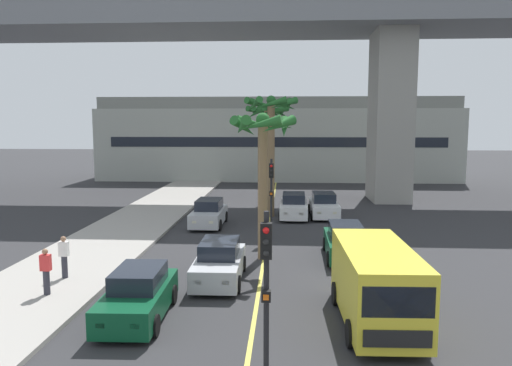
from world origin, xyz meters
TOP-DOWN VIEW (x-y plane):
  - sidewalk_left at (-8.00, 16.00)m, footprint 4.80×80.00m
  - lane_stripe_center at (0.00, 24.00)m, footprint 0.14×56.00m
  - bridge_overpass at (0.98, 37.27)m, footprint 62.35×8.00m
  - pier_building_backdrop at (0.00, 51.99)m, footprint 37.84×8.04m
  - car_queue_front at (3.43, 29.97)m, footprint 1.89×4.13m
  - car_queue_second at (1.49, 29.58)m, footprint 1.89×4.13m
  - car_queue_third at (3.65, 20.23)m, footprint 1.88×4.13m
  - car_queue_fourth at (-1.57, 16.72)m, footprint 1.87×4.12m
  - car_queue_fifth at (-3.60, 13.02)m, footprint 1.92×4.14m
  - car_queue_sixth at (-3.56, 26.79)m, footprint 1.88×4.13m
  - delivery_van at (3.66, 12.98)m, footprint 2.26×5.30m
  - traffic_light_median_near at (0.54, 8.68)m, footprint 0.24×0.37m
  - traffic_light_median_far at (0.21, 23.75)m, footprint 0.24×0.37m
  - palm_tree_near_median at (-0.06, 19.91)m, footprint 2.94×2.97m
  - palm_tree_mid_median at (-0.40, 35.06)m, footprint 3.34×3.32m
  - palm_tree_far_median at (0.03, 29.92)m, footprint 3.49×3.49m
  - pedestrian_mid_block at (-7.47, 16.30)m, footprint 0.34×0.22m
  - pedestrian_far_along at (-7.26, 14.48)m, footprint 0.34×0.22m

SIDE VIEW (x-z plane):
  - lane_stripe_center at x=0.00m, z-range 0.00..0.01m
  - sidewalk_left at x=-8.00m, z-range 0.00..0.15m
  - car_queue_front at x=3.43m, z-range -0.06..1.50m
  - car_queue_second at x=1.49m, z-range -0.06..1.50m
  - car_queue_third at x=3.65m, z-range -0.06..1.50m
  - car_queue_fourth at x=-1.57m, z-range -0.06..1.50m
  - car_queue_fifth at x=-3.60m, z-range -0.06..1.50m
  - car_queue_sixth at x=-3.56m, z-range -0.06..1.50m
  - pedestrian_mid_block at x=-7.47m, z-range 0.19..1.81m
  - pedestrian_far_along at x=-7.26m, z-range 0.19..1.81m
  - delivery_van at x=3.66m, z-range 0.11..2.47m
  - traffic_light_median_near at x=0.54m, z-range 0.61..4.81m
  - traffic_light_median_far at x=0.21m, z-range 0.61..4.81m
  - pier_building_backdrop at x=0.00m, z-range -0.06..8.64m
  - palm_tree_near_median at x=-0.06m, z-range 1.84..8.32m
  - palm_tree_mid_median at x=-0.40m, z-range 2.10..9.52m
  - palm_tree_far_median at x=0.03m, z-range 2.14..9.91m
  - bridge_overpass at x=0.98m, z-range 4.92..22.13m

